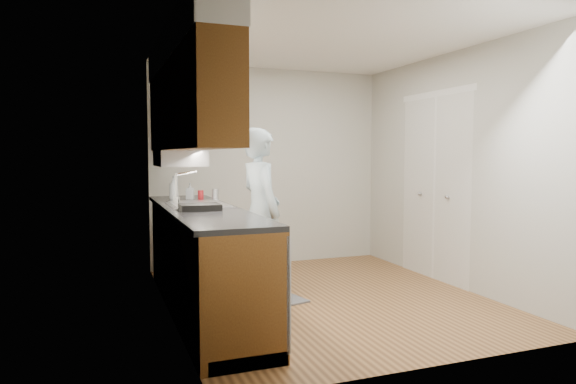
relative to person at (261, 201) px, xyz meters
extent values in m
plane|color=olive|center=(0.57, -0.29, -0.95)|extent=(3.50, 3.50, 0.00)
plane|color=white|center=(0.57, -0.29, 1.55)|extent=(3.50, 3.50, 0.00)
cube|color=#B7B6AB|center=(-0.93, -0.29, 0.30)|extent=(0.02, 3.50, 2.50)
cube|color=#B7B6AB|center=(2.07, -0.29, 0.30)|extent=(0.02, 3.50, 2.50)
cube|color=#B7B6AB|center=(0.57, 1.46, 0.30)|extent=(3.00, 0.02, 2.50)
cube|color=brown|center=(-0.63, -0.29, -0.50)|extent=(0.60, 2.80, 0.90)
cube|color=black|center=(-0.65, -0.29, -0.03)|extent=(0.63, 2.80, 0.04)
cube|color=#B2B2B7|center=(-0.63, -0.09, -0.06)|extent=(0.48, 0.68, 0.14)
cube|color=#B2B2B7|center=(-0.63, -0.09, -0.01)|extent=(0.52, 0.72, 0.01)
cube|color=#B2B2B7|center=(-0.34, -1.39, -0.48)|extent=(0.03, 0.60, 0.80)
cube|color=brown|center=(-0.77, -0.29, 0.87)|extent=(0.33, 2.80, 0.75)
cube|color=silver|center=(-0.77, -0.29, 1.40)|extent=(0.35, 2.80, 0.30)
cube|color=#A5A5AA|center=(-0.70, 0.56, 0.42)|extent=(0.46, 0.75, 0.16)
cube|color=white|center=(2.06, 0.01, 0.07)|extent=(0.02, 1.22, 2.05)
cube|color=slate|center=(0.00, 0.00, -0.94)|extent=(0.75, 1.03, 0.02)
imported|color=#A5BDC9|center=(0.00, 0.00, 0.00)|extent=(0.52, 0.71, 1.87)
imported|color=silver|center=(-0.78, 0.45, 0.11)|extent=(0.11, 0.11, 0.25)
imported|color=silver|center=(-0.60, 0.57, 0.07)|extent=(0.10, 0.10, 0.17)
cylinder|color=red|center=(-0.52, 0.38, 0.04)|extent=(0.06, 0.06, 0.11)
cylinder|color=#A5A5AA|center=(-0.39, 0.28, 0.05)|extent=(0.07, 0.07, 0.12)
cube|color=black|center=(-0.70, -0.50, 0.01)|extent=(0.34, 0.29, 0.05)
camera|label=1|loc=(-1.51, -4.80, 0.46)|focal=32.00mm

